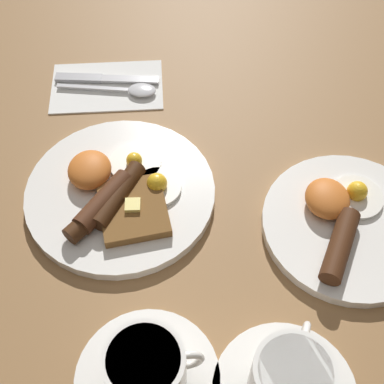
{
  "coord_description": "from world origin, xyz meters",
  "views": [
    {
      "loc": [
        0.44,
        0.08,
        0.6
      ],
      "look_at": [
        0.02,
        0.1,
        0.03
      ],
      "focal_mm": 50.0,
      "sensor_mm": 36.0,
      "label": 1
    }
  ],
  "objects_px": {
    "breakfast_plate_near": "(119,192)",
    "teacup_near": "(147,371)",
    "teacup_far": "(289,383)",
    "spoon": "(131,90)",
    "breakfast_plate_far": "(346,222)",
    "knife": "(101,78)"
  },
  "relations": [
    {
      "from": "teacup_near",
      "to": "breakfast_plate_near",
      "type": "bearing_deg",
      "value": -170.7
    },
    {
      "from": "knife",
      "to": "spoon",
      "type": "distance_m",
      "value": 0.06
    },
    {
      "from": "breakfast_plate_near",
      "to": "spoon",
      "type": "xyz_separation_m",
      "value": [
        -0.21,
        0.01,
        -0.01
      ]
    },
    {
      "from": "teacup_far",
      "to": "spoon",
      "type": "xyz_separation_m",
      "value": [
        -0.48,
        -0.18,
        -0.03
      ]
    },
    {
      "from": "teacup_near",
      "to": "spoon",
      "type": "bearing_deg",
      "value": -176.2
    },
    {
      "from": "breakfast_plate_near",
      "to": "teacup_near",
      "type": "xyz_separation_m",
      "value": [
        0.25,
        0.04,
        0.01
      ]
    },
    {
      "from": "teacup_far",
      "to": "spoon",
      "type": "bearing_deg",
      "value": -159.33
    },
    {
      "from": "knife",
      "to": "spoon",
      "type": "bearing_deg",
      "value": -26.14
    },
    {
      "from": "breakfast_plate_near",
      "to": "teacup_near",
      "type": "distance_m",
      "value": 0.25
    },
    {
      "from": "breakfast_plate_far",
      "to": "teacup_far",
      "type": "height_order",
      "value": "teacup_far"
    },
    {
      "from": "teacup_near",
      "to": "spoon",
      "type": "distance_m",
      "value": 0.46
    },
    {
      "from": "breakfast_plate_far",
      "to": "knife",
      "type": "xyz_separation_m",
      "value": [
        -0.3,
        -0.34,
        -0.01
      ]
    },
    {
      "from": "teacup_near",
      "to": "teacup_far",
      "type": "distance_m",
      "value": 0.15
    },
    {
      "from": "breakfast_plate_near",
      "to": "knife",
      "type": "height_order",
      "value": "breakfast_plate_near"
    },
    {
      "from": "breakfast_plate_near",
      "to": "teacup_near",
      "type": "relative_size",
      "value": 1.6
    },
    {
      "from": "breakfast_plate_far",
      "to": "breakfast_plate_near",
      "type": "bearing_deg",
      "value": -101.29
    },
    {
      "from": "knife",
      "to": "spoon",
      "type": "relative_size",
      "value": 1.05
    },
    {
      "from": "breakfast_plate_far",
      "to": "teacup_far",
      "type": "distance_m",
      "value": 0.24
    },
    {
      "from": "knife",
      "to": "spoon",
      "type": "height_order",
      "value": "spoon"
    },
    {
      "from": "teacup_far",
      "to": "spoon",
      "type": "relative_size",
      "value": 0.98
    },
    {
      "from": "breakfast_plate_far",
      "to": "teacup_far",
      "type": "bearing_deg",
      "value": -27.66
    },
    {
      "from": "teacup_near",
      "to": "knife",
      "type": "height_order",
      "value": "teacup_near"
    }
  ]
}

